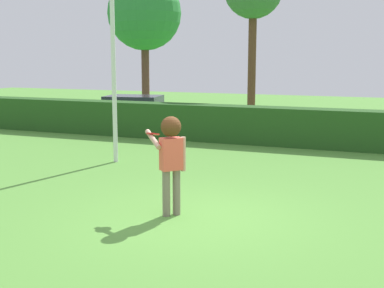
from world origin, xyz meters
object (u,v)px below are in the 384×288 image
object	(u,v)px
person	(171,152)
lamppost	(113,41)
frisbee	(153,134)
oak_tree	(145,14)
parked_car_silver	(134,109)

from	to	relation	value
person	lamppost	bearing A→B (deg)	131.38
person	frisbee	size ratio (longest dim) A/B	7.42
person	oak_tree	world-z (taller)	oak_tree
frisbee	oak_tree	distance (m)	18.84
lamppost	parked_car_silver	world-z (taller)	lamppost
frisbee	parked_car_silver	distance (m)	12.00
lamppost	parked_car_silver	size ratio (longest dim) A/B	1.32
person	lamppost	world-z (taller)	lamppost
parked_car_silver	person	bearing A→B (deg)	-58.75
person	parked_car_silver	xyz separation A→B (m)	(-6.39, 10.53, -0.48)
person	oak_tree	bearing A→B (deg)	118.21
person	frisbee	xyz separation A→B (m)	(-0.42, 0.15, 0.27)
person	lamppost	size ratio (longest dim) A/B	0.31
person	parked_car_silver	distance (m)	12.33
person	parked_car_silver	bearing A→B (deg)	121.25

